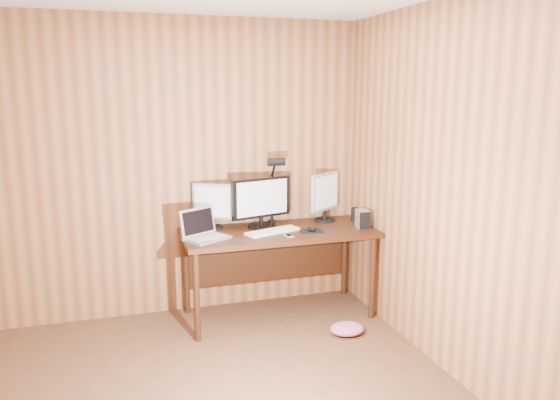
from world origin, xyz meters
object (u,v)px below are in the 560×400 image
monitor_right (325,195)px  keyboard (273,231)px  desk (276,242)px  phone (289,236)px  laptop (203,231)px  monitor_center (261,202)px  speaker (354,214)px  monitor_left (213,205)px  desk_lamp (274,180)px  hard_drive (363,219)px  mouse (311,229)px

monitor_right → keyboard: 0.65m
desk → monitor_right: monitor_right is taller
phone → laptop: bearing=159.2°
monitor_center → monitor_right: 0.61m
laptop → speaker: laptop is taller
keyboard → phone: bearing=-79.7°
monitor_center → phone: size_ratio=5.00×
monitor_center → keyboard: size_ratio=1.11×
monitor_left → speaker: (1.26, -0.07, -0.15)m
keyboard → phone: (0.09, -0.16, -0.00)m
desk → keyboard: size_ratio=3.27×
monitor_left → monitor_right: 1.01m
phone → monitor_left: bearing=133.1°
monitor_center → monitor_left: (-0.40, 0.07, -0.02)m
monitor_right → laptop: 1.18m
desk → monitor_center: (-0.11, 0.07, 0.35)m
laptop → desk_lamp: 0.80m
laptop → desk_lamp: (0.67, 0.29, 0.33)m
monitor_center → hard_drive: monitor_center is taller
monitor_center → keyboard: 0.29m
monitor_right → hard_drive: 0.42m
monitor_right → mouse: 0.44m
laptop → speaker: bearing=-21.2°
monitor_right → mouse: size_ratio=3.94×
monitor_center → keyboard: bearing=-92.1°
monitor_left → desk: bearing=10.7°
monitor_right → mouse: (-0.24, -0.31, -0.21)m
monitor_left → hard_drive: size_ratio=2.53×
monitor_right → phone: size_ratio=4.02×
monitor_left → phone: size_ratio=3.58×
desk → speaker: size_ratio=13.62×
speaker → monitor_center: bearing=-180.0°
monitor_left → speaker: size_ratio=3.29×
monitor_right → monitor_center: bearing=150.4°
laptop → desk_lamp: size_ratio=0.65×
keyboard → speaker: (0.82, 0.19, 0.05)m
desk → speaker: bearing=5.3°
desk → laptop: laptop is taller
monitor_left → keyboard: monitor_left is taller
desk → monitor_right: bearing=14.5°
keyboard → mouse: size_ratio=4.44×
desk → phone: phone is taller
keyboard → hard_drive: size_ratio=3.19×
hard_drive → speaker: bearing=89.7°
monitor_center → desk: bearing=-48.4°
monitor_center → desk_lamp: desk_lamp is taller
desk → mouse: (0.26, -0.18, 0.14)m
monitor_left → phone: 0.71m
mouse → phone: (-0.23, -0.10, -0.02)m
phone → mouse: bearing=15.2°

